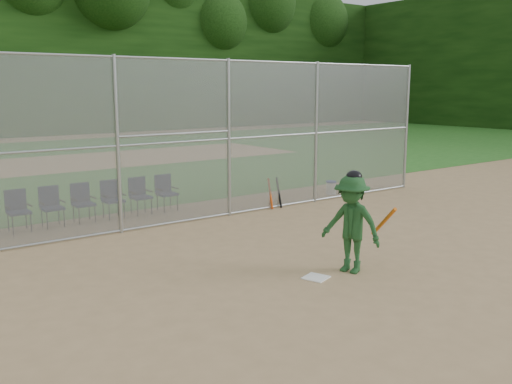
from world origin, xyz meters
TOP-DOWN VIEW (x-y plane):
  - ground at (0.00, 0.00)m, footprint 100.00×100.00m
  - grass_strip at (0.00, 18.00)m, footprint 100.00×100.00m
  - dirt_patch_far at (0.00, 18.00)m, footprint 24.00×24.00m
  - backstop_fence at (0.00, 5.00)m, footprint 16.09×0.09m
  - treeline at (0.00, 20.00)m, footprint 81.00×60.00m
  - home_plate at (-0.57, -0.02)m, footprint 0.51×0.51m
  - batter_at_plate at (0.17, -0.12)m, footprint 0.98×1.37m
  - water_cooler at (5.22, 5.58)m, footprint 0.33×0.33m
  - spare_bats at (2.52, 5.02)m, footprint 0.36×0.28m
  - chair_1 at (-3.84, 6.50)m, footprint 0.54×0.52m
  - chair_2 at (-3.07, 6.50)m, footprint 0.54×0.52m
  - chair_3 at (-2.31, 6.50)m, footprint 0.54×0.52m
  - chair_4 at (-1.54, 6.50)m, footprint 0.54×0.52m
  - chair_5 at (-0.78, 6.50)m, footprint 0.54×0.52m
  - chair_6 at (-0.01, 6.50)m, footprint 0.54×0.52m

SIDE VIEW (x-z plane):
  - ground at x=0.00m, z-range 0.00..0.00m
  - grass_strip at x=0.00m, z-range 0.01..0.01m
  - dirt_patch_far at x=0.00m, z-range 0.01..0.01m
  - home_plate at x=-0.57m, z-range 0.00..0.02m
  - water_cooler at x=5.22m, z-range 0.00..0.42m
  - spare_bats at x=2.52m, z-range 0.00..0.84m
  - chair_1 at x=-3.84m, z-range 0.00..0.96m
  - chair_2 at x=-3.07m, z-range 0.00..0.96m
  - chair_3 at x=-2.31m, z-range 0.00..0.96m
  - chair_4 at x=-1.54m, z-range 0.00..0.96m
  - chair_5 at x=-0.78m, z-range 0.00..0.96m
  - chair_6 at x=-0.01m, z-range 0.00..0.96m
  - batter_at_plate at x=0.17m, z-range -0.03..1.82m
  - backstop_fence at x=0.00m, z-range 0.07..4.07m
  - treeline at x=0.00m, z-range 0.00..11.00m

